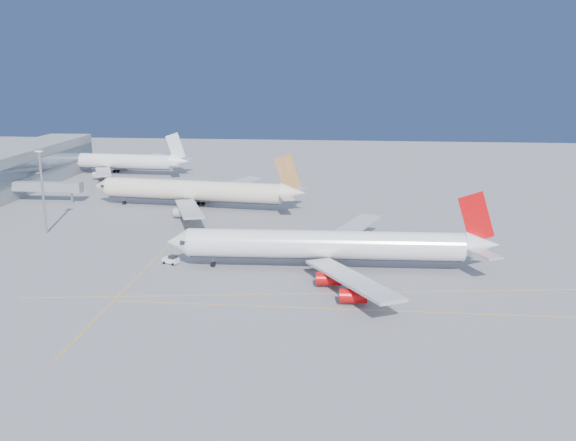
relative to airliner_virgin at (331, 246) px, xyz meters
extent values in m
plane|color=slate|center=(-2.19, -9.92, -5.58)|extent=(500.00, 500.00, 0.00)
cube|color=gray|center=(-117.19, 75.08, 1.92)|extent=(18.00, 110.00, 15.00)
cube|color=#3F4C59|center=(-107.99, 75.08, 3.42)|extent=(0.40, 107.80, 5.00)
cube|color=gray|center=(-97.19, 62.08, -0.38)|extent=(22.00, 3.00, 3.00)
cylinder|color=gray|center=(-88.19, 62.08, -2.98)|extent=(0.70, 0.70, 5.20)
cube|color=gray|center=(-86.19, 62.08, -0.38)|extent=(3.20, 3.60, 3.40)
cube|color=#F5B10D|center=(2.81, -23.92, -5.57)|extent=(90.00, 0.18, 0.02)
cube|color=#F5B10D|center=(-2.19, -15.92, -5.57)|extent=(118.86, 16.88, 0.02)
cube|color=#F5B10D|center=(-42.19, 20.08, -5.57)|extent=(0.18, 140.00, 0.02)
cylinder|color=white|center=(-1.63, -0.05, 0.19)|extent=(62.26, 8.42, 6.43)
cone|color=white|center=(-35.10, -1.13, 0.19)|extent=(5.19, 6.59, 6.43)
cone|color=white|center=(33.27, 1.07, 0.85)|extent=(7.95, 6.35, 6.11)
cube|color=black|center=(-32.99, -1.06, 0.85)|extent=(1.97, 6.16, 0.78)
cube|color=#B7B7BC|center=(4.56, -17.87, -1.58)|extent=(20.06, 31.10, 0.61)
cube|color=#B7B7BC|center=(3.41, 18.12, -1.58)|extent=(18.37, 31.67, 0.61)
cube|color=red|center=(31.61, 1.01, 7.06)|extent=(8.54, 0.77, 11.73)
cylinder|color=gray|center=(-27.07, -0.87, -3.69)|extent=(0.27, 0.27, 2.55)
cylinder|color=black|center=(-27.07, -0.87, -4.97)|extent=(1.24, 0.81, 1.22)
cylinder|color=gray|center=(-0.38, -4.56, -3.69)|extent=(0.35, 0.35, 2.55)
cylinder|color=black|center=(-0.38, -4.56, -4.97)|extent=(1.25, 1.04, 1.22)
cylinder|color=gray|center=(-0.67, 4.53, -3.69)|extent=(0.35, 0.35, 2.55)
cylinder|color=black|center=(-0.67, 4.53, -4.97)|extent=(1.25, 1.04, 1.22)
cylinder|color=red|center=(-0.11, -12.23, -3.66)|extent=(5.41, 2.94, 2.77)
cylinder|color=red|center=(4.91, -21.72, -3.66)|extent=(5.41, 2.94, 2.77)
cylinder|color=red|center=(-0.89, 12.19, -3.66)|extent=(5.41, 2.94, 2.77)
cylinder|color=red|center=(3.50, 21.99, -3.66)|extent=(5.41, 2.94, 2.77)
cylinder|color=beige|center=(-46.15, 57.88, 0.17)|extent=(58.39, 13.00, 6.36)
cone|color=beige|center=(-77.42, 61.50, 0.17)|extent=(5.72, 6.90, 6.36)
cone|color=beige|center=(-13.44, 54.09, 0.84)|extent=(8.46, 6.90, 6.04)
cube|color=black|center=(-75.31, 61.26, 0.84)|extent=(2.47, 6.21, 0.78)
cube|color=#B7B7BC|center=(-42.81, 39.84, -1.58)|extent=(15.80, 31.39, 0.61)
cube|color=#B7B7BC|center=(-38.78, 74.68, -1.58)|extent=(21.68, 29.42, 0.61)
cube|color=#BC7E46|center=(-15.10, 54.28, 7.06)|extent=(8.59, 1.49, 11.81)
cylinder|color=gray|center=(-69.79, 60.62, -3.68)|extent=(0.27, 0.27, 2.57)
cylinder|color=black|center=(-69.79, 60.62, -4.96)|extent=(1.31, 0.92, 1.23)
cylinder|color=gray|center=(-45.56, 53.26, -3.68)|extent=(0.36, 0.36, 2.57)
cylinder|color=black|center=(-45.56, 53.26, -4.96)|extent=(1.34, 1.14, 1.23)
cylinder|color=gray|center=(-44.52, 62.24, -3.68)|extent=(0.36, 0.36, 2.57)
cylinder|color=black|center=(-44.52, 62.24, -4.96)|extent=(1.34, 1.14, 1.23)
cylinder|color=#B7B7BC|center=(-45.63, 43.31, -3.67)|extent=(5.64, 3.39, 2.79)
cylinder|color=#B7B7BC|center=(-42.32, 71.94, -3.67)|extent=(5.64, 3.39, 2.79)
cylinder|color=white|center=(-95.67, 116.32, -0.08)|extent=(54.20, 9.49, 6.04)
cone|color=white|center=(-124.94, 118.20, -0.08)|extent=(5.23, 6.34, 6.04)
cone|color=white|center=(-65.00, 114.34, 0.57)|extent=(7.90, 6.21, 5.74)
cube|color=black|center=(-122.90, 118.07, 0.57)|extent=(2.09, 5.84, 0.75)
cube|color=#B7B7BC|center=(-91.79, 99.66, -1.74)|extent=(16.20, 29.04, 0.59)
cube|color=#B7B7BC|center=(-89.68, 132.34, -1.74)|extent=(19.24, 28.05, 0.59)
cube|color=silver|center=(-66.61, 114.45, 6.55)|extent=(8.31, 1.02, 11.41)
cylinder|color=gray|center=(-117.73, 117.74, -3.75)|extent=(0.26, 0.26, 2.48)
cylinder|color=black|center=(-117.73, 117.74, -4.99)|extent=(1.23, 0.83, 1.19)
cylinder|color=gray|center=(-94.87, 111.94, -3.75)|extent=(0.35, 0.35, 2.48)
cylinder|color=black|center=(-94.87, 111.94, -4.99)|extent=(1.25, 1.04, 1.19)
cylinder|color=gray|center=(-94.32, 120.55, -3.75)|extent=(0.35, 0.35, 2.48)
cylinder|color=black|center=(-94.32, 120.55, -4.99)|extent=(1.25, 1.04, 1.19)
cylinder|color=#B7B7BC|center=(-94.63, 102.76, -3.76)|extent=(5.34, 3.02, 2.70)
cylinder|color=#B7B7BC|center=(-92.90, 129.63, -3.76)|extent=(5.34, 3.02, 2.70)
cube|color=white|center=(-37.35, 0.42, -4.74)|extent=(4.15, 3.12, 1.12)
cube|color=black|center=(-36.83, 0.21, -3.90)|extent=(1.97, 2.03, 0.84)
cylinder|color=black|center=(-38.92, 0.00, -5.25)|extent=(0.73, 0.55, 0.65)
cylinder|color=black|center=(-38.20, 1.81, -5.25)|extent=(0.73, 0.55, 0.65)
cylinder|color=black|center=(-36.50, -0.97, -5.25)|extent=(0.73, 0.55, 0.65)
cylinder|color=black|center=(-35.77, 0.84, -5.25)|extent=(0.73, 0.55, 0.65)
cylinder|color=gray|center=(-78.90, 23.98, 5.80)|extent=(0.64, 0.64, 22.76)
cube|color=gray|center=(-78.90, 23.98, 17.37)|extent=(2.00, 2.00, 0.46)
cube|color=white|center=(-78.90, 23.98, 17.00)|extent=(1.46, 1.46, 0.23)
camera|label=1|loc=(3.52, -138.95, 40.65)|focal=40.00mm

